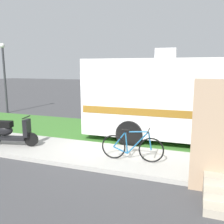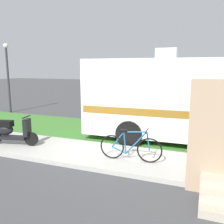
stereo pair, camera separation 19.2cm
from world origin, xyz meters
TOP-DOWN VIEW (x-y plane):
  - ground_plane at (0.00, 0.00)m, footprint 80.00×80.00m
  - sidewalk at (0.00, -1.20)m, footprint 24.00×2.00m
  - grass_strip at (0.00, 1.50)m, footprint 24.00×3.40m
  - motorhome_rv at (3.09, 1.30)m, footprint 7.81×2.79m
  - scooter at (-2.71, -1.46)m, footprint 1.70×0.63m
  - bicycle at (1.36, -1.39)m, footprint 1.72×0.52m
  - pickup_truck_near at (3.98, 6.31)m, footprint 5.09×2.23m
  - bottle_green at (3.65, -1.55)m, footprint 0.08×0.08m
  - street_lamp_post at (-7.55, 3.60)m, footprint 0.28×0.28m

SIDE VIEW (x-z plane):
  - ground_plane at x=0.00m, z-range 0.00..0.00m
  - grass_strip at x=0.00m, z-range 0.00..0.08m
  - sidewalk at x=0.00m, z-range 0.00..0.12m
  - bottle_green at x=3.65m, z-range 0.10..0.39m
  - bicycle at x=1.36m, z-range 0.05..0.95m
  - scooter at x=-2.71m, z-range 0.09..1.06m
  - pickup_truck_near at x=3.98m, z-range 0.06..1.93m
  - motorhome_rv at x=3.09m, z-range -0.09..3.33m
  - street_lamp_post at x=-7.55m, z-range 0.44..4.40m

